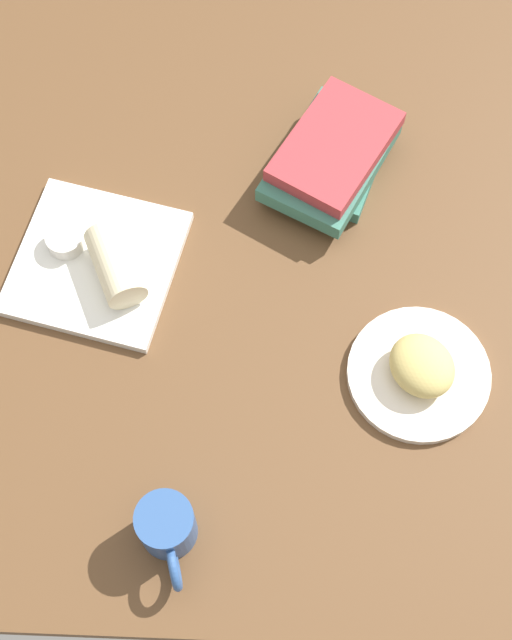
{
  "coord_description": "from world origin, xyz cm",
  "views": [
    {
      "loc": [
        64.35,
        4.04,
        129.77
      ],
      "look_at": [
        11.16,
        2.09,
        7.0
      ],
      "focal_mm": 52.04,
      "sensor_mm": 36.0,
      "label": 1
    }
  ],
  "objects_px": {
    "breakfast_wrap": "(116,265)",
    "book_stack": "(334,157)",
    "scone_pastry": "(422,366)",
    "coffee_mug": "(167,528)",
    "sauce_cup": "(65,240)",
    "square_plate": "(96,263)",
    "round_plate": "(419,374)"
  },
  "relations": [
    {
      "from": "breakfast_wrap",
      "to": "coffee_mug",
      "type": "height_order",
      "value": "coffee_mug"
    },
    {
      "from": "round_plate",
      "to": "sauce_cup",
      "type": "relative_size",
      "value": 3.63
    },
    {
      "from": "coffee_mug",
      "to": "book_stack",
      "type": "bearing_deg",
      "value": 159.69
    },
    {
      "from": "book_stack",
      "to": "scone_pastry",
      "type": "bearing_deg",
      "value": 20.18
    },
    {
      "from": "scone_pastry",
      "to": "coffee_mug",
      "type": "height_order",
      "value": "coffee_mug"
    },
    {
      "from": "square_plate",
      "to": "coffee_mug",
      "type": "xyz_separation_m",
      "value": [
        0.4,
        0.14,
        0.04
      ]
    },
    {
      "from": "scone_pastry",
      "to": "coffee_mug",
      "type": "distance_m",
      "value": 0.42
    },
    {
      "from": "book_stack",
      "to": "coffee_mug",
      "type": "relative_size",
      "value": 2.11
    },
    {
      "from": "square_plate",
      "to": "sauce_cup",
      "type": "height_order",
      "value": "sauce_cup"
    },
    {
      "from": "square_plate",
      "to": "sauce_cup",
      "type": "relative_size",
      "value": 4.15
    },
    {
      "from": "breakfast_wrap",
      "to": "book_stack",
      "type": "height_order",
      "value": "book_stack"
    },
    {
      "from": "scone_pastry",
      "to": "square_plate",
      "type": "distance_m",
      "value": 0.51
    },
    {
      "from": "square_plate",
      "to": "coffee_mug",
      "type": "height_order",
      "value": "coffee_mug"
    },
    {
      "from": "square_plate",
      "to": "sauce_cup",
      "type": "xyz_separation_m",
      "value": [
        -0.03,
        -0.05,
        0.02
      ]
    },
    {
      "from": "round_plate",
      "to": "scone_pastry",
      "type": "bearing_deg",
      "value": -122.02
    },
    {
      "from": "square_plate",
      "to": "sauce_cup",
      "type": "distance_m",
      "value": 0.06
    },
    {
      "from": "scone_pastry",
      "to": "sauce_cup",
      "type": "relative_size",
      "value": 1.75
    },
    {
      "from": "sauce_cup",
      "to": "coffee_mug",
      "type": "xyz_separation_m",
      "value": [
        0.43,
        0.19,
        0.02
      ]
    },
    {
      "from": "scone_pastry",
      "to": "square_plate",
      "type": "xyz_separation_m",
      "value": [
        -0.16,
        -0.48,
        -0.03
      ]
    },
    {
      "from": "breakfast_wrap",
      "to": "book_stack",
      "type": "bearing_deg",
      "value": 8.33
    },
    {
      "from": "square_plate",
      "to": "book_stack",
      "type": "relative_size",
      "value": 0.9
    },
    {
      "from": "round_plate",
      "to": "sauce_cup",
      "type": "bearing_deg",
      "value": -109.48
    },
    {
      "from": "sauce_cup",
      "to": "square_plate",
      "type": "bearing_deg",
      "value": 60.61
    },
    {
      "from": "sauce_cup",
      "to": "breakfast_wrap",
      "type": "height_order",
      "value": "breakfast_wrap"
    },
    {
      "from": "book_stack",
      "to": "square_plate",
      "type": "bearing_deg",
      "value": -63.16
    },
    {
      "from": "round_plate",
      "to": "book_stack",
      "type": "xyz_separation_m",
      "value": [
        -0.34,
        -0.13,
        0.04
      ]
    },
    {
      "from": "breakfast_wrap",
      "to": "coffee_mug",
      "type": "xyz_separation_m",
      "value": [
        0.38,
        0.1,
        -0.0
      ]
    },
    {
      "from": "sauce_cup",
      "to": "breakfast_wrap",
      "type": "relative_size",
      "value": 0.48
    },
    {
      "from": "scone_pastry",
      "to": "sauce_cup",
      "type": "bearing_deg",
      "value": -109.47
    },
    {
      "from": "scone_pastry",
      "to": "square_plate",
      "type": "relative_size",
      "value": 0.42
    },
    {
      "from": "square_plate",
      "to": "book_stack",
      "type": "height_order",
      "value": "book_stack"
    },
    {
      "from": "scone_pastry",
      "to": "breakfast_wrap",
      "type": "bearing_deg",
      "value": -107.44
    }
  ]
}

